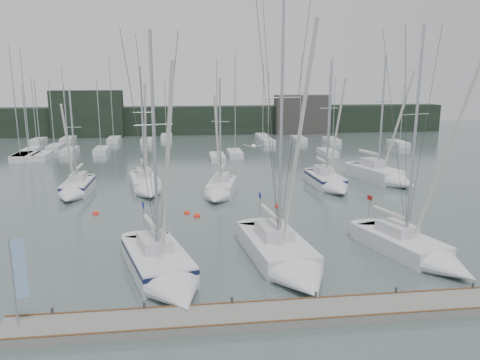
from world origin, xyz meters
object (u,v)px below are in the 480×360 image
object	(u,v)px
sailboat_near_right	(423,254)
buoy_c	(96,214)
sailboat_mid_d	(330,183)
dock_banner	(18,274)
sailboat_mid_a	(75,190)
buoy_a	(197,217)
sailboat_mid_c	(219,191)
buoy_d	(187,214)
sailboat_near_center	(288,262)
sailboat_mid_e	(386,177)
sailboat_near_left	(165,273)
buoy_b	(278,207)
sailboat_mid_b	(147,186)

from	to	relation	value
sailboat_near_right	buoy_c	world-z (taller)	sailboat_near_right
sailboat_mid_d	dock_banner	bearing A→B (deg)	-134.90
sailboat_mid_a	buoy_c	size ratio (longest dim) A/B	20.06
sailboat_mid_d	buoy_a	size ratio (longest dim) A/B	24.08
sailboat_near_right	buoy_a	size ratio (longest dim) A/B	27.27
sailboat_mid_c	buoy_d	distance (m)	5.52
sailboat_mid_c	sailboat_mid_d	world-z (taller)	sailboat_mid_d
sailboat_mid_d	sailboat_mid_a	bearing A→B (deg)	176.07
sailboat_near_center	buoy_d	bearing A→B (deg)	108.12
sailboat_mid_e	buoy_c	xyz separation A→B (m)	(-27.19, -7.37, -0.64)
sailboat_near_right	sailboat_mid_c	world-z (taller)	sailboat_near_right
sailboat_mid_e	buoy_d	distance (m)	21.66
sailboat_near_right	sailboat_mid_c	xyz separation A→B (m)	(-10.55, 16.15, 0.04)
sailboat_mid_d	buoy_c	bearing A→B (deg)	-167.46
buoy_d	buoy_c	bearing A→B (deg)	174.23
sailboat_near_left	sailboat_near_right	size ratio (longest dim) A/B	0.96
sailboat_mid_c	buoy_b	size ratio (longest dim) A/B	19.82
sailboat_near_left	dock_banner	size ratio (longest dim) A/B	3.58
sailboat_mid_e	buoy_b	size ratio (longest dim) A/B	24.08
sailboat_mid_a	sailboat_mid_e	bearing A→B (deg)	3.24
dock_banner	sailboat_near_center	bearing A→B (deg)	2.59
sailboat_near_left	buoy_b	size ratio (longest dim) A/B	24.90
sailboat_near_left	sailboat_near_right	distance (m)	14.88
buoy_c	sailboat_mid_c	bearing A→B (deg)	21.22
sailboat_mid_d	buoy_c	world-z (taller)	sailboat_mid_d
sailboat_mid_b	buoy_a	distance (m)	9.32
sailboat_near_left	sailboat_mid_b	size ratio (longest dim) A/B	1.14
sailboat_mid_e	buoy_d	bearing A→B (deg)	-175.23
sailboat_mid_e	buoy_a	xyz separation A→B (m)	(-19.33, -9.00, -0.64)
sailboat_mid_a	buoy_a	distance (m)	13.25
sailboat_near_center	sailboat_near_right	world-z (taller)	sailboat_near_center
buoy_c	sailboat_mid_e	bearing A→B (deg)	15.17
sailboat_near_center	sailboat_mid_d	xyz separation A→B (m)	(8.28, 18.20, 0.03)
sailboat_near_center	buoy_d	distance (m)	13.00
buoy_c	buoy_a	bearing A→B (deg)	-11.70
sailboat_mid_b	buoy_d	size ratio (longest dim) A/B	25.56
sailboat_mid_a	dock_banner	world-z (taller)	sailboat_mid_a
sailboat_near_right	buoy_b	size ratio (longest dim) A/B	25.82
sailboat_mid_b	buoy_a	size ratio (longest dim) A/B	23.04
sailboat_mid_a	sailboat_mid_c	size ratio (longest dim) A/B	0.92
sailboat_near_right	sailboat_mid_b	world-z (taller)	sailboat_near_right
sailboat_near_center	sailboat_mid_e	bearing A→B (deg)	47.02
sailboat_near_center	buoy_a	distance (m)	11.86
sailboat_near_center	sailboat_mid_c	size ratio (longest dim) A/B	1.46
sailboat_near_left	sailboat_near_center	bearing A→B (deg)	-10.14
sailboat_near_left	sailboat_near_center	size ratio (longest dim) A/B	0.86
sailboat_near_center	dock_banner	distance (m)	13.66
sailboat_mid_b	sailboat_mid_e	world-z (taller)	sailboat_mid_e
sailboat_mid_b	sailboat_mid_c	distance (m)	7.08
sailboat_mid_c	sailboat_near_right	bearing A→B (deg)	-43.97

